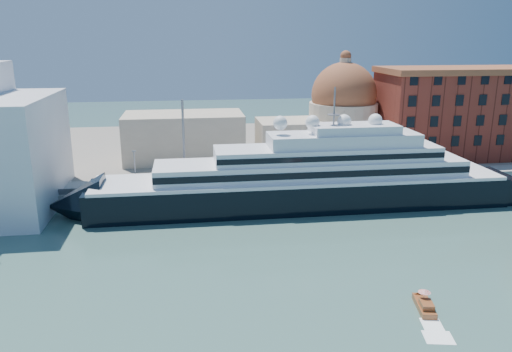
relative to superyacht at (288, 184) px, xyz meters
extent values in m
plane|color=#345A51|center=(-0.02, -23.00, -4.76)|extent=(400.00, 400.00, 0.00)
cube|color=gray|center=(-0.02, 11.00, -3.51)|extent=(180.00, 10.00, 2.50)
cube|color=slate|center=(-0.02, 52.00, -3.76)|extent=(260.00, 72.00, 2.00)
cube|color=slate|center=(-0.02, 6.50, -1.66)|extent=(180.00, 0.10, 1.20)
cube|color=black|center=(2.51, 0.00, -2.45)|extent=(81.79, 12.58, 6.82)
cone|color=black|center=(-40.48, 0.00, -2.45)|extent=(10.49, 12.58, 12.58)
cube|color=black|center=(43.41, 0.00, -2.66)|extent=(6.29, 11.53, 6.29)
cube|color=white|center=(2.51, 0.00, 1.22)|extent=(79.69, 12.79, 0.63)
cube|color=white|center=(4.61, 0.00, 3.11)|extent=(60.82, 10.49, 3.15)
cube|color=black|center=(4.61, -5.24, 3.11)|extent=(60.82, 0.15, 1.26)
cube|color=white|center=(7.75, 0.00, 6.04)|extent=(44.04, 9.44, 2.73)
cube|color=white|center=(10.90, 0.00, 8.66)|extent=(29.36, 8.39, 2.52)
cube|color=white|center=(13.00, 0.00, 10.76)|extent=(16.78, 7.34, 1.68)
cylinder|color=slate|center=(8.80, 0.00, 15.16)|extent=(0.31, 0.31, 7.34)
sphere|color=white|center=(-1.68, 0.00, 12.23)|extent=(2.73, 2.73, 2.73)
sphere|color=white|center=(4.61, 0.00, 12.23)|extent=(2.73, 2.73, 2.73)
sphere|color=white|center=(10.90, 0.00, 12.23)|extent=(2.73, 2.73, 2.73)
sphere|color=white|center=(17.19, 0.00, 12.23)|extent=(2.73, 2.73, 2.73)
cube|color=white|center=(-52.56, -1.59, -3.08)|extent=(3.69, 2.47, 1.06)
cube|color=brown|center=(9.18, -40.27, -4.45)|extent=(2.82, 5.60, 0.89)
cube|color=brown|center=(9.00, -41.14, -3.69)|extent=(1.85, 2.47, 0.71)
cylinder|color=slate|center=(9.27, -39.83, -3.33)|extent=(0.05, 0.05, 1.43)
cone|color=red|center=(9.27, -39.83, -2.53)|extent=(1.61, 1.61, 0.36)
cube|color=maroon|center=(51.98, 29.00, 8.24)|extent=(42.00, 18.00, 22.00)
cube|color=brown|center=(51.98, 29.00, 19.74)|extent=(43.00, 19.00, 1.50)
cylinder|color=beige|center=(21.98, 35.00, 4.24)|extent=(18.00, 18.00, 14.00)
sphere|color=brown|center=(21.98, 35.00, 13.24)|extent=(17.00, 17.00, 17.00)
cylinder|color=beige|center=(21.98, 35.00, 21.24)|extent=(3.00, 3.00, 3.00)
cube|color=beige|center=(7.98, 33.00, 2.24)|extent=(18.00, 14.00, 10.00)
cube|color=beige|center=(-20.02, 35.00, 3.24)|extent=(30.00, 16.00, 12.00)
cylinder|color=slate|center=(-30.02, 8.00, 1.74)|extent=(0.24, 0.24, 8.00)
cube|color=slate|center=(-30.02, 8.00, 5.84)|extent=(0.80, 0.30, 0.25)
cylinder|color=slate|center=(-0.02, 8.00, 1.74)|extent=(0.24, 0.24, 8.00)
cube|color=slate|center=(-0.02, 8.00, 5.84)|extent=(0.80, 0.30, 0.25)
cylinder|color=slate|center=(29.98, 8.00, 1.74)|extent=(0.24, 0.24, 8.00)
cube|color=slate|center=(29.98, 8.00, 5.84)|extent=(0.80, 0.30, 0.25)
cylinder|color=slate|center=(-20.02, 10.00, 6.74)|extent=(0.50, 0.50, 18.00)
camera|label=1|loc=(-19.41, -92.26, 28.02)|focal=35.00mm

